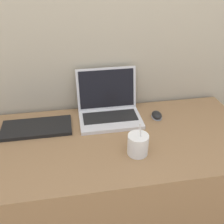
% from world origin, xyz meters
% --- Properties ---
extents(wall_back, '(7.00, 0.04, 2.50)m').
position_xyz_m(wall_back, '(0.00, 0.71, 1.25)').
color(wall_back, '#BCB299').
rests_on(wall_back, ground_plane).
extents(desk, '(1.48, 0.67, 0.72)m').
position_xyz_m(desk, '(0.00, 0.33, 0.36)').
color(desk, '#936D47').
rests_on(desk, ground_plane).
extents(laptop, '(0.34, 0.27, 0.26)m').
position_xyz_m(laptop, '(0.02, 0.55, 0.79)').
color(laptop, silver).
rests_on(laptop, desk).
extents(drink_cup, '(0.10, 0.10, 0.18)m').
position_xyz_m(drink_cup, '(0.10, 0.21, 0.78)').
color(drink_cup, white).
rests_on(drink_cup, desk).
extents(computer_mouse, '(0.06, 0.08, 0.04)m').
position_xyz_m(computer_mouse, '(0.29, 0.49, 0.74)').
color(computer_mouse, '#B2B2B7').
rests_on(computer_mouse, desk).
extents(external_keyboard, '(0.37, 0.17, 0.02)m').
position_xyz_m(external_keyboard, '(-0.39, 0.49, 0.73)').
color(external_keyboard, black).
rests_on(external_keyboard, desk).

